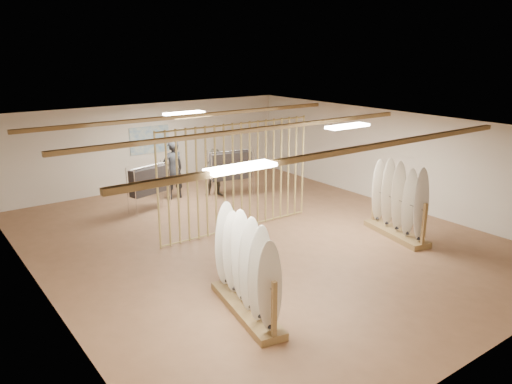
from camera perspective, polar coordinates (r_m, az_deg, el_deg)
floor at (r=12.44m, az=0.00°, el=-5.31°), size 12.00×12.00×0.00m
ceiling at (r=11.70m, az=0.00°, el=7.54°), size 12.00×12.00×0.00m
wall_back at (r=17.08m, az=-12.05°, el=5.19°), size 12.00×0.00×12.00m
wall_front at (r=8.25m, az=25.78°, el=-8.10°), size 12.00×0.00×12.00m
wall_left at (r=10.02m, az=-23.76°, el=-3.64°), size 0.00×12.00×12.00m
wall_right at (r=15.41m, az=15.20°, el=3.80°), size 0.00×12.00×12.00m
ceiling_slats at (r=11.72m, az=0.00°, el=7.15°), size 9.50×6.12×0.10m
light_panels at (r=11.71m, az=0.00°, el=7.25°), size 1.20×0.35×0.06m
bamboo_partition at (r=12.63m, az=-2.15°, el=1.69°), size 4.45×0.05×2.78m
poster at (r=17.03m, az=-12.06°, el=5.84°), size 1.40×0.03×0.90m
rack_left at (r=8.91m, az=-1.15°, el=-10.10°), size 0.91×2.30×1.81m
rack_right at (r=12.85m, az=15.88°, el=-2.19°), size 0.93×2.05×1.89m
clothing_rack_a at (r=14.64m, az=-12.18°, el=1.27°), size 1.22×0.62×1.35m
clothing_rack_b at (r=15.72m, az=-2.93°, el=3.01°), size 1.38×0.61×1.50m
shopper_a at (r=15.61m, az=-9.46°, el=2.97°), size 0.79×0.55×2.09m
shopper_b at (r=15.75m, az=-4.59°, el=2.57°), size 1.04×0.98×1.72m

